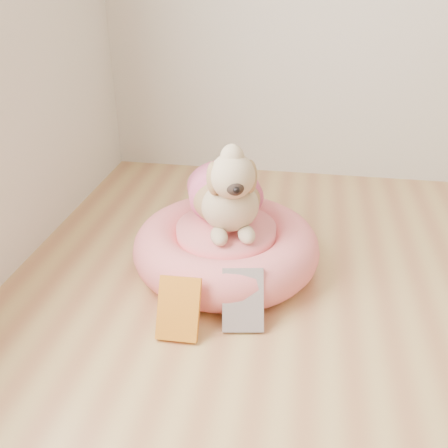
% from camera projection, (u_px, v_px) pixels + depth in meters
% --- Properties ---
extents(pet_bed, '(0.73, 0.73, 0.19)m').
position_uv_depth(pet_bed, '(226.00, 247.00, 1.98)').
color(pet_bed, '#FF6381').
rests_on(pet_bed, floor).
extents(dog, '(0.48, 0.58, 0.37)m').
position_uv_depth(dog, '(227.00, 177.00, 1.88)').
color(dog, olive).
rests_on(dog, pet_bed).
extents(book_yellow, '(0.14, 0.13, 0.19)m').
position_uv_depth(book_yellow, '(179.00, 308.00, 1.63)').
color(book_yellow, yellow).
rests_on(book_yellow, floor).
extents(book_white, '(0.16, 0.15, 0.19)m').
position_uv_depth(book_white, '(243.00, 300.00, 1.67)').
color(book_white, white).
rests_on(book_white, floor).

